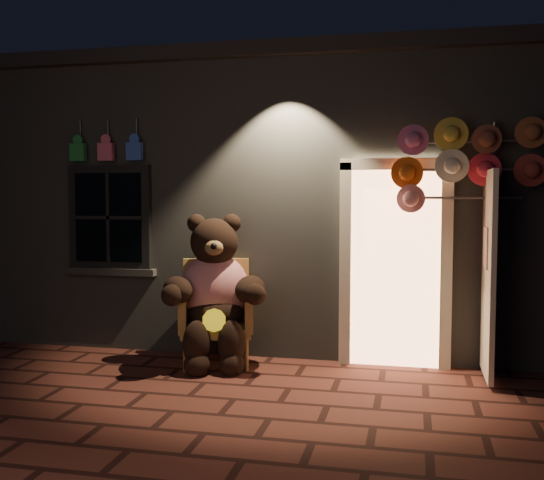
% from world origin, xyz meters
% --- Properties ---
extents(ground, '(60.00, 60.00, 0.00)m').
position_xyz_m(ground, '(0.00, 0.00, 0.00)').
color(ground, '#562821').
rests_on(ground, ground).
extents(shop_building, '(7.30, 5.95, 3.51)m').
position_xyz_m(shop_building, '(0.00, 3.99, 1.74)').
color(shop_building, slate).
rests_on(shop_building, ground).
extents(wicker_armchair, '(0.91, 0.87, 1.11)m').
position_xyz_m(wicker_armchair, '(-0.54, 1.19, 0.55)').
color(wicker_armchair, '#A1753E').
rests_on(wicker_armchair, ground).
extents(teddy_bear, '(1.14, 1.04, 1.64)m').
position_xyz_m(teddy_bear, '(-0.51, 1.05, 0.78)').
color(teddy_bear, red).
rests_on(teddy_bear, ground).
extents(hat_rack, '(1.44, 0.22, 2.55)m').
position_xyz_m(hat_rack, '(2.01, 1.28, 2.13)').
color(hat_rack, '#59595E').
rests_on(hat_rack, ground).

